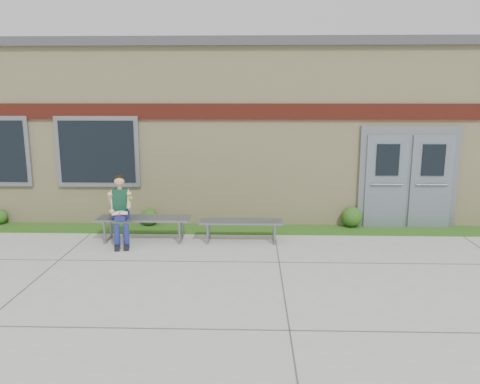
{
  "coord_description": "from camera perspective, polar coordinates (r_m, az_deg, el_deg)",
  "views": [
    {
      "loc": [
        0.53,
        -7.48,
        2.91
      ],
      "look_at": [
        0.26,
        1.7,
        1.04
      ],
      "focal_mm": 35.0,
      "sensor_mm": 36.0,
      "label": 1
    }
  ],
  "objects": [
    {
      "name": "school_building",
      "position": [
        13.5,
        -0.59,
        8.05
      ],
      "size": [
        16.2,
        6.22,
        4.2
      ],
      "color": "beige",
      "rests_on": "ground"
    },
    {
      "name": "girl",
      "position": [
        9.65,
        -14.36,
        -1.91
      ],
      "size": [
        0.53,
        0.84,
        1.39
      ],
      "rotation": [
        0.0,
        0.0,
        0.22
      ],
      "color": "navy",
      "rests_on": "ground"
    },
    {
      "name": "ground",
      "position": [
        8.04,
        -2.24,
        -9.73
      ],
      "size": [
        80.0,
        80.0,
        0.0
      ],
      "primitive_type": "plane",
      "color": "#9E9E99",
      "rests_on": "ground"
    },
    {
      "name": "shrub_east",
      "position": [
        10.9,
        13.48,
        -2.96
      ],
      "size": [
        0.46,
        0.46,
        0.46
      ],
      "primitive_type": "sphere",
      "color": "#265115",
      "rests_on": "grass_strip"
    },
    {
      "name": "bench_right",
      "position": [
        9.57,
        0.14,
        -4.09
      ],
      "size": [
        1.69,
        0.47,
        0.44
      ],
      "rotation": [
        0.0,
        0.0,
        0.0
      ],
      "color": "slate",
      "rests_on": "ground"
    },
    {
      "name": "bench_left",
      "position": [
        9.82,
        -11.63,
        -3.69
      ],
      "size": [
        1.9,
        0.54,
        0.49
      ],
      "rotation": [
        0.0,
        0.0,
        0.01
      ],
      "color": "slate",
      "rests_on": "ground"
    },
    {
      "name": "shrub_mid",
      "position": [
        10.94,
        -10.98,
        -3.02
      ],
      "size": [
        0.38,
        0.38,
        0.38
      ],
      "primitive_type": "sphere",
      "color": "#265115",
      "rests_on": "grass_strip"
    },
    {
      "name": "grass_strip",
      "position": [
        10.5,
        -1.29,
        -4.55
      ],
      "size": [
        16.0,
        0.8,
        0.02
      ],
      "primitive_type": "cube",
      "color": "#265115",
      "rests_on": "ground"
    },
    {
      "name": "shrub_west",
      "position": [
        12.19,
        -27.22,
        -2.7
      ],
      "size": [
        0.34,
        0.34,
        0.34
      ],
      "primitive_type": "sphere",
      "color": "#265115",
      "rests_on": "grass_strip"
    }
  ]
}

